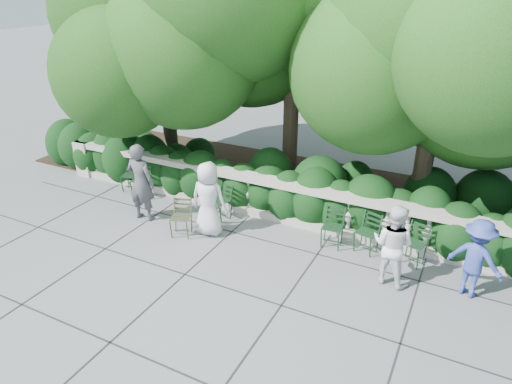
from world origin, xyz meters
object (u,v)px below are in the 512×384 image
at_px(chair_a, 130,193).
at_px(person_woman_grey, 141,182).
at_px(person_casual_man, 393,245).
at_px(chair_d, 408,266).
at_px(person_older_blue, 476,259).
at_px(chair_e, 362,254).
at_px(person_businessman, 209,199).
at_px(chair_f, 329,249).
at_px(chair_weathered, 180,239).
at_px(chair_b, 139,199).
at_px(chair_c, 216,220).

bearing_deg(chair_a, person_woman_grey, -49.74).
height_order(person_woman_grey, person_casual_man, person_woman_grey).
distance_m(chair_d, person_older_blue, 1.39).
xyz_separation_m(chair_e, person_businessman, (-3.21, -0.67, 0.83)).
relative_size(chair_e, chair_f, 1.00).
height_order(chair_f, chair_weathered, same).
bearing_deg(chair_a, chair_e, -14.89).
distance_m(chair_a, chair_b, 0.46).
xyz_separation_m(chair_d, person_businessman, (-4.13, -0.66, 0.83)).
relative_size(person_businessman, person_casual_man, 1.06).
distance_m(chair_d, person_woman_grey, 5.97).
height_order(chair_b, chair_c, same).
relative_size(person_casual_man, person_older_blue, 1.06).
relative_size(chair_d, person_businessman, 0.51).
relative_size(chair_c, chair_f, 1.00).
distance_m(person_businessman, person_older_blue, 5.24).
relative_size(chair_e, chair_weathered, 1.00).
distance_m(chair_f, person_older_blue, 2.79).
bearing_deg(chair_b, chair_e, 4.67).
distance_m(person_woman_grey, person_casual_man, 5.61).
distance_m(chair_e, chair_weathered, 3.84).
height_order(chair_a, person_woman_grey, person_woman_grey).
height_order(chair_b, chair_e, same).
height_order(chair_a, person_businessman, person_businessman).
xyz_separation_m(chair_d, chair_weathered, (-4.57, -1.17, 0.00)).
relative_size(chair_weathered, person_businessman, 0.51).
relative_size(chair_b, chair_e, 1.00).
relative_size(chair_a, chair_weathered, 1.00).
distance_m(chair_a, chair_e, 6.19).
bearing_deg(person_older_blue, chair_f, 13.45).
bearing_deg(person_older_blue, chair_e, 8.35).
bearing_deg(person_businessman, chair_d, -174.98).
bearing_deg(chair_b, chair_c, 2.99).
height_order(chair_b, person_businessman, person_businessman).
xyz_separation_m(chair_a, chair_c, (2.78, -0.22, 0.00)).
xyz_separation_m(chair_c, person_woman_grey, (-1.53, -0.69, 0.91)).
height_order(chair_e, person_businessman, person_businessman).
relative_size(chair_b, chair_f, 1.00).
relative_size(chair_weathered, person_older_blue, 0.57).
height_order(chair_b, person_woman_grey, person_woman_grey).
bearing_deg(chair_c, chair_d, 19.10).
distance_m(chair_c, person_woman_grey, 1.91).
distance_m(chair_a, person_businessman, 3.19).
relative_size(chair_d, chair_f, 1.00).
xyz_separation_m(chair_a, person_businessman, (2.98, -0.80, 0.83)).
bearing_deg(chair_f, chair_c, 174.61).
height_order(chair_a, chair_b, same).
xyz_separation_m(chair_c, chair_d, (4.32, 0.08, 0.00)).
bearing_deg(person_woman_grey, chair_c, -159.97).
bearing_deg(person_casual_man, chair_d, -98.92).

